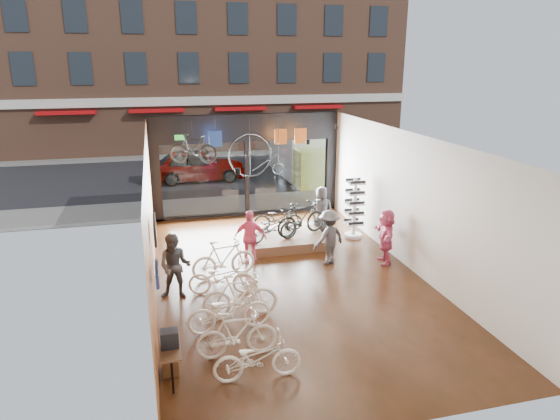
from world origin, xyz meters
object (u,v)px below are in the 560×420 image
object	(u,v)px
customer_2	(250,237)
street_car	(196,165)
customer_1	(175,266)
penny_farthing	(259,156)
sunglasses_rack	(354,208)
floor_bike_1	(237,334)
hung_bike	(193,148)
floor_bike_3	(240,295)
display_platform	(287,240)
customer_5	(386,236)
display_bike_left	(272,228)
display_bike_mid	(302,218)
floor_bike_2	(229,311)
box_truck	(307,153)
customer_4	(321,210)
floor_bike_0	(257,358)
floor_bike_5	(224,259)
customer_3	(329,237)
display_bike_right	(278,218)
floor_bike_4	(222,278)

from	to	relation	value
customer_2	street_car	bearing A→B (deg)	-66.76
customer_1	penny_farthing	xyz separation A→B (m)	(3.18, 5.04, 1.67)
sunglasses_rack	penny_farthing	size ratio (longest dim) A/B	1.05
floor_bike_1	penny_farthing	distance (m)	8.48
penny_farthing	hung_bike	xyz separation A→B (m)	(-2.26, -0.36, 0.43)
floor_bike_3	display_platform	size ratio (longest dim) A/B	0.72
display_platform	customer_5	distance (m)	3.25
display_bike_left	display_bike_mid	xyz separation A→B (m)	(1.05, 0.36, 0.11)
floor_bike_2	floor_bike_3	xyz separation A→B (m)	(0.34, 0.59, 0.04)
box_truck	customer_4	bearing A→B (deg)	-103.48
customer_1	sunglasses_rack	distance (m)	6.70
box_truck	customer_1	size ratio (longest dim) A/B	3.96
display_platform	customer_2	xyz separation A→B (m)	(-1.42, -1.22, 0.65)
floor_bike_0	hung_bike	size ratio (longest dim) A/B	1.04
floor_bike_5	customer_3	distance (m)	3.07
display_bike_right	customer_1	distance (m)	4.92
floor_bike_2	display_bike_right	xyz separation A→B (m)	(2.44, 5.40, 0.24)
floor_bike_2	customer_2	world-z (taller)	customer_2
customer_2	penny_farthing	bearing A→B (deg)	-86.12
floor_bike_2	customer_1	world-z (taller)	customer_1
floor_bike_0	display_bike_right	bearing A→B (deg)	-15.25
customer_3	customer_4	distance (m)	2.74
customer_2	floor_bike_1	bearing A→B (deg)	95.85
floor_bike_1	display_bike_left	bearing A→B (deg)	-20.29
customer_3	customer_2	bearing A→B (deg)	-37.21
display_bike_right	customer_2	size ratio (longest dim) A/B	1.00
floor_bike_5	customer_3	world-z (taller)	customer_3
customer_1	penny_farthing	distance (m)	6.19
floor_bike_1	customer_2	distance (m)	4.77
customer_3	penny_farthing	distance (m)	4.45
customer_2	display_bike_left	bearing A→B (deg)	-114.77
floor_bike_0	customer_3	size ratio (longest dim) A/B	1.02
box_truck	floor_bike_4	bearing A→B (deg)	-116.59
floor_bike_2	customer_1	size ratio (longest dim) A/B	1.10
box_truck	floor_bike_3	distance (m)	13.96
penny_farthing	display_bike_right	bearing A→B (deg)	-79.40
sunglasses_rack	customer_3	bearing A→B (deg)	-120.54
street_car	floor_bike_0	distance (m)	16.22
sunglasses_rack	penny_farthing	world-z (taller)	penny_farthing
display_platform	sunglasses_rack	xyz separation A→B (m)	(2.33, 0.16, 0.84)
customer_2	customer_3	distance (m)	2.25
display_bike_right	customer_2	distance (m)	2.20
floor_bike_2	customer_5	bearing A→B (deg)	-64.97
sunglasses_rack	penny_farthing	bearing A→B (deg)	152.69
floor_bike_1	sunglasses_rack	distance (m)	7.77
customer_1	box_truck	bearing A→B (deg)	73.96
customer_2	display_bike_mid	bearing A→B (deg)	-127.24
hung_bike	display_platform	bearing A→B (deg)	-103.62
display_bike_right	customer_4	xyz separation A→B (m)	(1.58, 0.26, 0.09)
floor_bike_4	floor_bike_3	bearing A→B (deg)	-159.17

